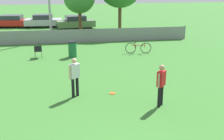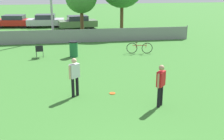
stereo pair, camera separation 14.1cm
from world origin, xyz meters
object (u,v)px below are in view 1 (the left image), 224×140
Objects in this scene: trash_bin at (72,49)px; parked_car_olive at (76,22)px; parked_car_silver at (43,21)px; folding_chair_sideline at (38,50)px; player_receiver_white at (75,74)px; player_thrower_red at (161,82)px; frisbee_disc at (112,93)px; parked_car_red at (12,21)px; bicycle_sideline at (138,48)px.

parked_car_olive reaches higher than trash_bin.
folding_chair_sideline is at bearing -85.30° from parked_car_silver.
folding_chair_sideline is 0.79× the size of trash_bin.
player_receiver_white reaches higher than folding_chair_sideline.
player_thrower_red is 6.31× the size of frisbee_disc.
folding_chair_sideline reaches higher than frisbee_disc.
player_thrower_red reaches higher than frisbee_disc.
parked_car_red is 1.07× the size of parked_car_olive.
parked_car_silver is at bearing -92.01° from folding_chair_sideline.
parked_car_silver reaches higher than parked_car_red.
folding_chair_sideline is at bearing 70.46° from player_receiver_white.
player_receiver_white is at bearing 106.76° from player_thrower_red.
parked_car_olive is at bearing 92.26° from frisbee_disc.
parked_car_silver is at bearing 101.11° from trash_bin.
parked_car_silver is 0.97× the size of parked_car_olive.
parked_car_red reaches higher than frisbee_disc.
frisbee_disc is at bearing -62.67° from parked_car_red.
parked_car_olive is (6.86, -2.24, 0.03)m from parked_car_red.
folding_chair_sideline is 14.47m from parked_car_red.
bicycle_sideline is at bearing 32.91° from player_thrower_red.
trash_bin is 0.26× the size of parked_car_silver.
player_receiver_white reaches higher than bicycle_sideline.
player_thrower_red is at bearing -69.22° from trash_bin.
player_receiver_white is (-3.32, 1.56, 0.00)m from player_thrower_red.
parked_car_olive is (-3.78, 11.63, 0.28)m from bicycle_sideline.
parked_car_olive reaches higher than parked_car_red.
bicycle_sideline is at bearing 66.47° from frisbee_disc.
parked_car_olive is (0.77, 11.83, 0.14)m from trash_bin.
bicycle_sideline is 0.45× the size of parked_car_silver.
folding_chair_sideline reaches higher than bicycle_sideline.
folding_chair_sideline is (-3.73, 6.91, 0.49)m from frisbee_disc.
player_receiver_white is 2.06× the size of folding_chair_sideline.
frisbee_disc is (-1.67, 1.59, -0.99)m from player_thrower_red.
player_thrower_red is 8.98m from trash_bin.
trash_bin is (0.14, 6.82, -0.48)m from player_receiver_white.
player_receiver_white is at bearing -178.90° from frisbee_disc.
parked_car_silver reaches higher than folding_chair_sideline.
frisbee_disc is 7.63m from bicycle_sideline.
parked_car_silver is at bearing 60.80° from player_receiver_white.
bicycle_sideline is at bearing 2.51° from trash_bin.
player_thrower_red is at bearing -60.25° from parked_car_red.
parked_car_red is at bearing 136.00° from bicycle_sideline.
player_thrower_red is at bearing -91.77° from parked_car_olive.
frisbee_disc is 22.21m from parked_car_red.
parked_car_silver is (-7.22, 13.42, 0.29)m from bicycle_sideline.
player_thrower_red is 0.39× the size of parked_car_red.
parked_car_silver is at bearing 126.83° from bicycle_sideline.
parked_car_olive is (3.00, 11.70, 0.17)m from folding_chair_sideline.
parked_car_olive reaches higher than frisbee_disc.
player_thrower_red is 1.64× the size of trash_bin.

